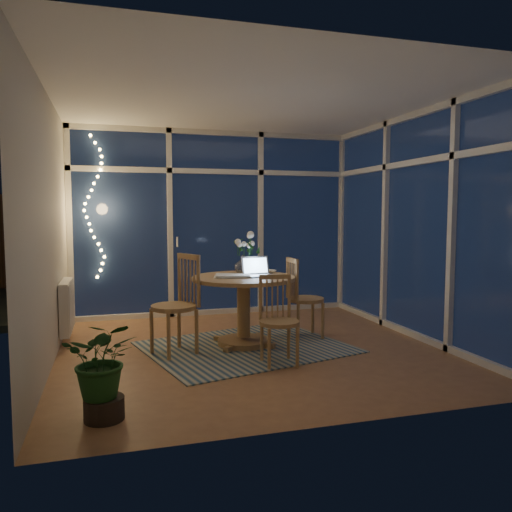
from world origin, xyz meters
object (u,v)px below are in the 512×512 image
chair_left (174,304)px  potted_plant (103,367)px  dining_table (244,311)px  laptop (259,266)px  flower_vase (243,265)px  chair_front (279,320)px  chair_right (306,297)px

chair_left → potted_plant: size_ratio=1.37×
chair_left → potted_plant: 1.64m
dining_table → potted_plant: size_ratio=1.47×
dining_table → laptop: bearing=-6.8°
flower_vase → potted_plant: size_ratio=0.28×
dining_table → chair_front: (0.15, -0.78, 0.05)m
dining_table → chair_front: size_ratio=1.29×
flower_vase → chair_left: bearing=-155.2°
laptop → potted_plant: bearing=-140.4°
chair_left → flower_vase: (0.84, 0.39, 0.35)m
chair_right → chair_front: size_ratio=1.09×
dining_table → potted_plant: 2.18m
chair_left → chair_front: 1.12m
potted_plant → laptop: bearing=45.1°
dining_table → laptop: (0.17, -0.02, 0.50)m
chair_front → flower_vase: bearing=97.4°
chair_left → chair_right: (1.56, 0.28, -0.05)m
chair_right → laptop: laptop is taller
dining_table → chair_left: 0.80m
potted_plant → dining_table: bearing=48.6°
flower_vase → potted_plant: 2.45m
dining_table → flower_vase: bearing=75.6°
chair_right → flower_vase: bearing=81.9°
chair_right → potted_plant: (-2.23, -1.77, -0.09)m
flower_vase → potted_plant: (-1.50, -1.87, -0.49)m
flower_vase → potted_plant: flower_vase is taller
laptop → chair_left: bearing=-177.6°
chair_front → dining_table: bearing=103.2°
dining_table → flower_vase: (0.06, 0.24, 0.49)m
dining_table → potted_plant: bearing=-131.4°
chair_right → potted_plant: chair_right is taller
chair_left → flower_vase: size_ratio=4.96×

